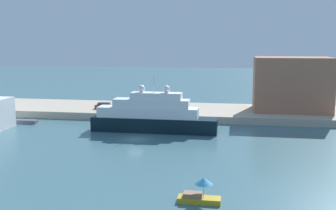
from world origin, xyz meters
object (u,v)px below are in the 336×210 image
at_px(harbor_building, 292,84).
at_px(person_figure, 125,109).
at_px(small_motorboat, 200,193).
at_px(mooring_bollard, 182,112).
at_px(parked_car, 105,106).
at_px(work_barge, 23,121).
at_px(large_yacht, 152,116).

distance_m(harbor_building, person_figure, 37.76).
distance_m(small_motorboat, person_figure, 49.33).
xyz_separation_m(harbor_building, person_figure, (-36.48, -8.22, -5.20)).
xyz_separation_m(small_motorboat, harbor_building, (15.78, 52.98, 6.48)).
bearing_deg(person_figure, mooring_bollard, -2.49).
bearing_deg(harbor_building, parked_car, -173.99).
height_order(work_barge, parked_car, parked_car).
distance_m(harbor_building, parked_car, 42.85).
bearing_deg(small_motorboat, harbor_building, 73.42).
xyz_separation_m(harbor_building, parked_car, (-42.28, -4.45, -5.40)).
relative_size(work_barge, mooring_bollard, 7.40).
height_order(small_motorboat, work_barge, small_motorboat).
relative_size(harbor_building, person_figure, 9.49).
bearing_deg(work_barge, person_figure, 22.46).
distance_m(large_yacht, harbor_building, 34.49).
bearing_deg(harbor_building, large_yacht, -144.40).
xyz_separation_m(small_motorboat, person_figure, (-20.70, 44.76, 1.28)).
bearing_deg(work_barge, mooring_bollard, 13.09).
bearing_deg(harbor_building, person_figure, -167.30).
height_order(small_motorboat, person_figure, person_figure).
distance_m(small_motorboat, harbor_building, 55.66).
relative_size(work_barge, person_figure, 3.44).
height_order(small_motorboat, harbor_building, harbor_building).
distance_m(small_motorboat, work_barge, 54.55).
relative_size(small_motorboat, parked_car, 1.01).
bearing_deg(mooring_bollard, person_figure, 177.51).
height_order(work_barge, person_figure, person_figure).
xyz_separation_m(large_yacht, parked_car, (-14.47, 15.45, -0.92)).
bearing_deg(person_figure, parked_car, 146.96).
bearing_deg(parked_car, person_figure, -33.04).
xyz_separation_m(small_motorboat, mooring_bollard, (-7.76, 44.19, 0.87)).
bearing_deg(parked_car, large_yacht, -46.88).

